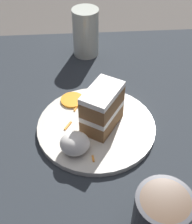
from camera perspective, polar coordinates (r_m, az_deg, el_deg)
ground_plane at (r=0.72m, az=-1.00°, el=-5.22°), size 6.00×6.00×0.00m
dining_table at (r=0.70m, az=-1.02°, el=-4.19°), size 0.97×0.85×0.04m
plate at (r=0.69m, az=-0.00°, el=-2.43°), size 0.26×0.26×0.01m
cake_slice at (r=0.65m, az=1.10°, el=0.98°), size 0.10×0.11×0.10m
cream_dollop at (r=0.61m, az=-3.91°, el=-5.76°), size 0.06×0.05×0.05m
orange_garnish at (r=0.74m, az=-4.37°, el=2.21°), size 0.05×0.05×0.01m
carrot_shreds_scatter at (r=0.68m, az=-2.65°, el=-2.56°), size 0.12×0.18×0.00m
drinking_glass at (r=0.90m, az=-1.88°, el=13.82°), size 0.07×0.07×0.13m
coffee_mug at (r=0.51m, az=11.82°, el=-18.09°), size 0.09×0.09×0.10m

